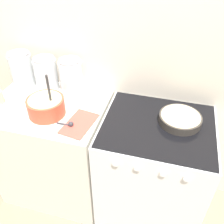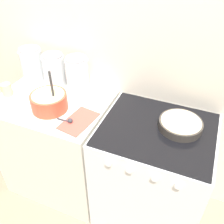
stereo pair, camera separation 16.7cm
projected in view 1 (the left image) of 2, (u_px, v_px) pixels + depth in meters
wall_back at (115, 57)px, 1.82m from camera, size 4.68×0.05×2.40m
countertop_cabinet at (56, 150)px, 2.10m from camera, size 0.84×0.64×0.93m
stove at (152, 170)px, 1.93m from camera, size 0.76×0.66×0.93m
mixing_bowl at (46, 105)px, 1.69m from camera, size 0.25×0.25×0.31m
baking_pan at (180, 119)px, 1.64m from camera, size 0.28×0.28×0.06m
storage_jar_left at (22, 72)px, 1.97m from camera, size 0.18×0.18×0.28m
storage_jar_middle at (46, 76)px, 1.93m from camera, size 0.17×0.17×0.26m
storage_jar_right at (71, 79)px, 1.88m from camera, size 0.17×0.17×0.28m
recipe_page at (79, 124)px, 1.65m from camera, size 0.21×0.30×0.01m
measuring_spoon at (69, 124)px, 1.62m from camera, size 0.12×0.04×0.04m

